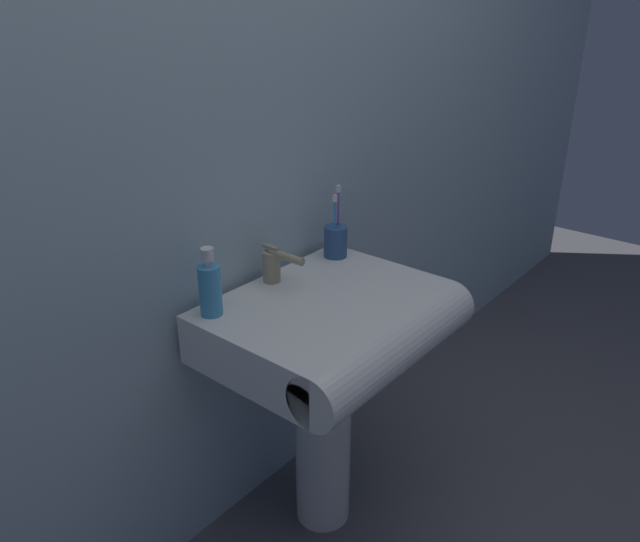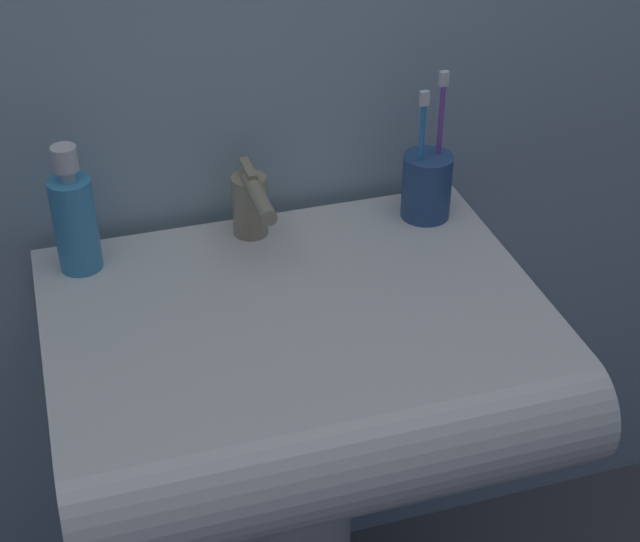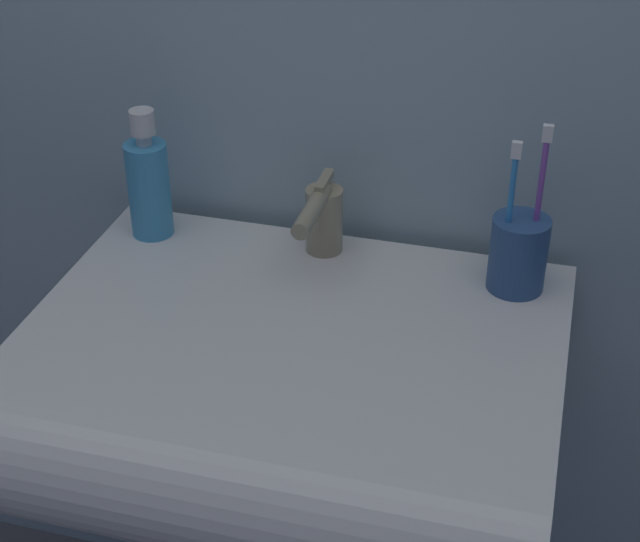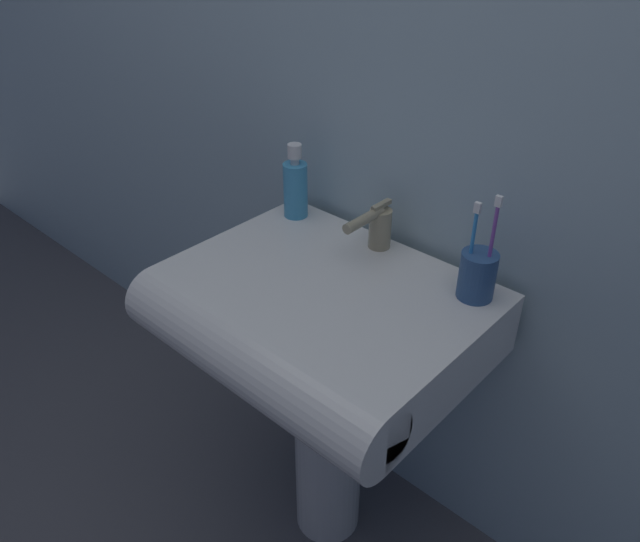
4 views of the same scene
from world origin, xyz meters
The scene contains 4 objects.
sink_basin centered at (0.00, -0.05, 0.68)m, with size 0.62×0.50×0.13m.
faucet centered at (-0.01, 0.16, 0.81)m, with size 0.05×0.14×0.10m.
toothbrush_cup centered at (0.24, 0.15, 0.80)m, with size 0.07×0.07×0.22m.
soap_bottle centered at (-0.25, 0.16, 0.82)m, with size 0.06×0.06×0.18m.
Camera 3 is at (0.27, -0.90, 1.41)m, focal length 55.00 mm.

